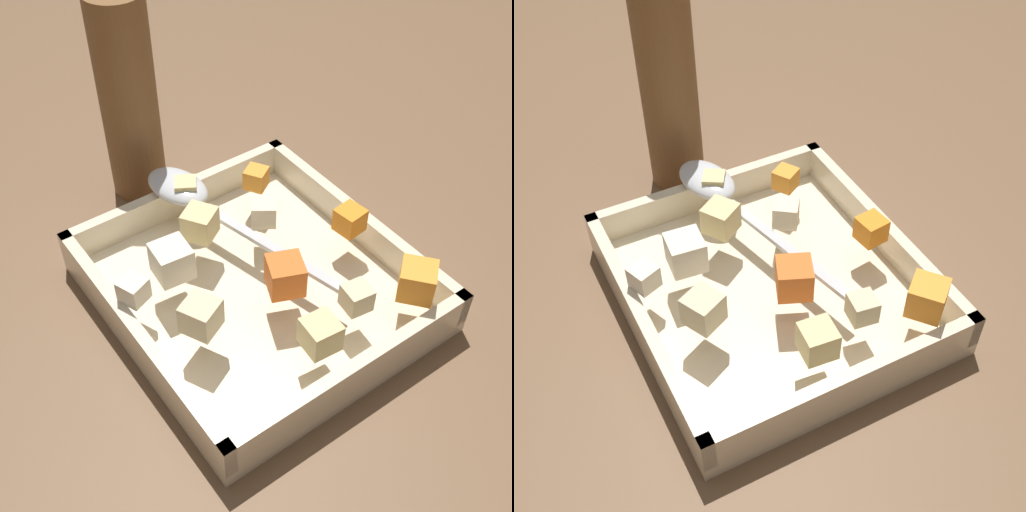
# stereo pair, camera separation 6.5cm
# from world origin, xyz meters

# --- Properties ---
(ground_plane) EXTENTS (4.00, 4.00, 0.00)m
(ground_plane) POSITION_xyz_m (0.00, 0.00, 0.00)
(ground_plane) COLOR brown
(baking_dish) EXTENTS (0.30, 0.27, 0.05)m
(baking_dish) POSITION_xyz_m (0.01, 0.02, 0.01)
(baking_dish) COLOR beige
(baking_dish) RESTS_ON ground_plane
(carrot_chunk_corner_nw) EXTENTS (0.03, 0.03, 0.02)m
(carrot_chunk_corner_nw) POSITION_xyz_m (0.10, -0.05, 0.06)
(carrot_chunk_corner_nw) COLOR orange
(carrot_chunk_corner_nw) RESTS_ON baking_dish
(carrot_chunk_corner_ne) EXTENTS (0.04, 0.04, 0.03)m
(carrot_chunk_corner_ne) POSITION_xyz_m (-0.03, 0.01, 0.07)
(carrot_chunk_corner_ne) COLOR orange
(carrot_chunk_corner_ne) RESTS_ON baking_dish
(carrot_chunk_near_left) EXTENTS (0.03, 0.03, 0.02)m
(carrot_chunk_near_left) POSITION_xyz_m (-0.01, -0.09, 0.06)
(carrot_chunk_near_left) COLOR orange
(carrot_chunk_near_left) RESTS_ON baking_dish
(carrot_chunk_corner_se) EXTENTS (0.04, 0.04, 0.03)m
(carrot_chunk_corner_se) POSITION_xyz_m (-0.11, -0.08, 0.07)
(carrot_chunk_corner_se) COLOR orange
(carrot_chunk_corner_se) RESTS_ON baking_dish
(potato_chunk_heap_top) EXTENTS (0.03, 0.03, 0.02)m
(potato_chunk_heap_top) POSITION_xyz_m (0.05, -0.02, 0.06)
(potato_chunk_heap_top) COLOR beige
(potato_chunk_heap_top) RESTS_ON baking_dish
(potato_chunk_mid_right) EXTENTS (0.04, 0.04, 0.03)m
(potato_chunk_mid_right) POSITION_xyz_m (-0.03, 0.10, 0.06)
(potato_chunk_mid_right) COLOR beige
(potato_chunk_mid_right) RESTS_ON baking_dish
(potato_chunk_near_spoon) EXTENTS (0.04, 0.04, 0.03)m
(potato_chunk_near_spoon) POSITION_xyz_m (0.07, 0.04, 0.06)
(potato_chunk_near_spoon) COLOR #E0CC89
(potato_chunk_near_spoon) RESTS_ON baking_dish
(potato_chunk_heap_side) EXTENTS (0.03, 0.03, 0.02)m
(potato_chunk_heap_side) POSITION_xyz_m (0.13, 0.02, 0.06)
(potato_chunk_heap_side) COLOR #E0CC89
(potato_chunk_heap_side) RESTS_ON baking_dish
(potato_chunk_back_center) EXTENTS (0.03, 0.03, 0.03)m
(potato_chunk_back_center) POSITION_xyz_m (-0.10, 0.03, 0.06)
(potato_chunk_back_center) COLOR #E0CC89
(potato_chunk_back_center) RESTS_ON baking_dish
(potato_chunk_far_right) EXTENTS (0.03, 0.03, 0.02)m
(potato_chunk_far_right) POSITION_xyz_m (-0.09, -0.02, 0.06)
(potato_chunk_far_right) COLOR beige
(potato_chunk_far_right) RESTS_ON baking_dish
(parsnip_chunk_far_left) EXTENTS (0.03, 0.03, 0.02)m
(parsnip_chunk_far_left) POSITION_xyz_m (0.03, 0.13, 0.06)
(parsnip_chunk_far_left) COLOR silver
(parsnip_chunk_far_left) RESTS_ON baking_dish
(parsnip_chunk_center) EXTENTS (0.04, 0.04, 0.03)m
(parsnip_chunk_center) POSITION_xyz_m (0.04, 0.09, 0.07)
(parsnip_chunk_center) COLOR silver
(parsnip_chunk_center) RESTS_ON baking_dish
(serving_spoon) EXTENTS (0.25, 0.09, 0.02)m
(serving_spoon) POSITION_xyz_m (0.12, 0.02, 0.06)
(serving_spoon) COLOR silver
(serving_spoon) RESTS_ON baking_dish
(pepper_mill) EXTENTS (0.06, 0.06, 0.26)m
(pepper_mill) POSITION_xyz_m (0.23, 0.02, 0.12)
(pepper_mill) COLOR brown
(pepper_mill) RESTS_ON ground_plane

